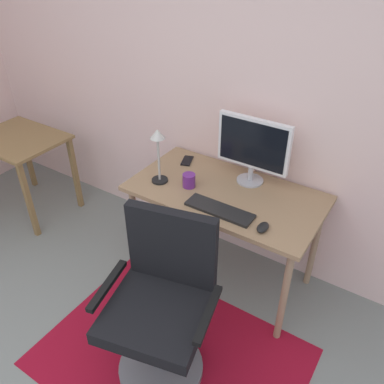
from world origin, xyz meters
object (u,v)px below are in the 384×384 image
(keyboard, at_px, (220,210))
(cell_phone, at_px, (187,161))
(desk, at_px, (225,202))
(computer_mouse, at_px, (263,227))
(monitor, at_px, (253,146))
(desk_lamp, at_px, (158,147))
(side_table, at_px, (21,150))
(coffee_cup, at_px, (189,180))
(office_chair, at_px, (162,310))

(keyboard, xyz_separation_m, cell_phone, (-0.50, 0.40, -0.00))
(desk, bearing_deg, computer_mouse, -31.97)
(cell_phone, bearing_deg, monitor, -19.27)
(keyboard, bearing_deg, computer_mouse, -3.96)
(monitor, bearing_deg, desk_lamp, -147.18)
(cell_phone, xyz_separation_m, side_table, (-1.45, -0.38, -0.16))
(desk, relative_size, coffee_cup, 13.69)
(side_table, bearing_deg, keyboard, -0.45)
(computer_mouse, bearing_deg, desk, 148.03)
(coffee_cup, height_order, cell_phone, coffee_cup)
(monitor, bearing_deg, office_chair, -90.37)
(monitor, distance_m, office_chair, 1.15)
(coffee_cup, height_order, desk_lamp, desk_lamp)
(desk_lamp, relative_size, side_table, 0.51)
(cell_phone, distance_m, side_table, 1.51)
(computer_mouse, bearing_deg, coffee_cup, 166.14)
(desk, xyz_separation_m, cell_phone, (-0.43, 0.19, 0.09))
(keyboard, bearing_deg, cell_phone, 141.42)
(keyboard, bearing_deg, desk, 109.04)
(desk, bearing_deg, keyboard, -70.96)
(monitor, height_order, coffee_cup, monitor)
(keyboard, height_order, desk_lamp, desk_lamp)
(coffee_cup, distance_m, desk_lamp, 0.30)
(keyboard, distance_m, office_chair, 0.68)
(cell_phone, bearing_deg, coffee_cup, -74.30)
(computer_mouse, height_order, desk_lamp, desk_lamp)
(office_chair, bearing_deg, cell_phone, 103.05)
(coffee_cup, bearing_deg, monitor, 41.73)
(side_table, bearing_deg, desk_lamp, 2.36)
(monitor, xyz_separation_m, coffee_cup, (-0.31, -0.28, -0.22))
(monitor, distance_m, keyboard, 0.48)
(desk, height_order, coffee_cup, coffee_cup)
(monitor, bearing_deg, coffee_cup, -138.27)
(coffee_cup, height_order, office_chair, office_chair)
(keyboard, relative_size, desk_lamp, 1.13)
(keyboard, distance_m, desk_lamp, 0.57)
(coffee_cup, relative_size, office_chair, 0.09)
(monitor, relative_size, desk_lamp, 1.29)
(desk, relative_size, side_table, 1.70)
(computer_mouse, distance_m, coffee_cup, 0.62)
(monitor, height_order, desk_lamp, monitor)
(monitor, bearing_deg, computer_mouse, -55.75)
(cell_phone, height_order, office_chair, office_chair)
(computer_mouse, relative_size, desk_lamp, 0.27)
(keyboard, relative_size, cell_phone, 3.07)
(coffee_cup, distance_m, side_table, 1.66)
(cell_phone, relative_size, side_table, 0.19)
(office_chair, bearing_deg, keyboard, 76.42)
(monitor, distance_m, coffee_cup, 0.47)
(computer_mouse, xyz_separation_m, cell_phone, (-0.79, 0.42, -0.01))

